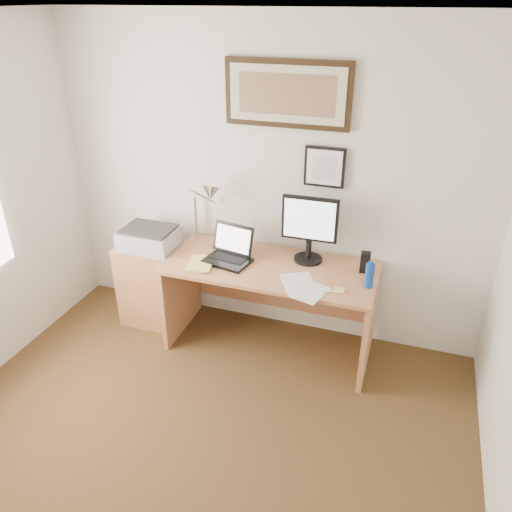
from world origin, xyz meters
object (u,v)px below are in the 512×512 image
at_px(desk, 273,287).
at_px(printer, 149,238).
at_px(water_bottle, 369,276).
at_px(lcd_monitor, 309,226).
at_px(laptop, 229,253).
at_px(book, 189,263).
at_px(side_cabinet, 153,283).

distance_m(desk, printer, 1.08).
xyz_separation_m(water_bottle, lcd_monitor, (-0.49, 0.24, 0.20)).
bearing_deg(laptop, book, -147.70).
relative_size(book, printer, 0.59).
height_order(water_bottle, book, water_bottle).
height_order(water_bottle, lcd_monitor, lcd_monitor).
height_order(water_bottle, laptop, laptop).
height_order(water_bottle, printer, water_bottle).
xyz_separation_m(desk, printer, (-1.03, -0.07, 0.30)).
xyz_separation_m(book, desk, (0.60, 0.26, -0.25)).
bearing_deg(side_cabinet, laptop, -4.12).
relative_size(book, desk, 0.16).
bearing_deg(printer, laptop, -1.16).
xyz_separation_m(side_cabinet, laptop, (0.74, -0.05, 0.44)).
bearing_deg(desk, book, -156.61).
bearing_deg(book, side_cabinet, 154.67).
xyz_separation_m(water_bottle, book, (-1.34, -0.10, -0.08)).
bearing_deg(book, printer, 156.99).
relative_size(water_bottle, desk, 0.11).
relative_size(side_cabinet, water_bottle, 4.05).
bearing_deg(side_cabinet, printer, -45.70).
xyz_separation_m(water_bottle, laptop, (-1.07, 0.07, -0.03)).
bearing_deg(laptop, side_cabinet, 175.88).
distance_m(side_cabinet, book, 0.65).
height_order(side_cabinet, water_bottle, water_bottle).
relative_size(side_cabinet, desk, 0.46).
bearing_deg(side_cabinet, desk, 1.89).
distance_m(book, laptop, 0.32).
height_order(side_cabinet, laptop, laptop).
distance_m(water_bottle, printer, 1.78).
bearing_deg(laptop, printer, 178.84).
height_order(desk, laptop, laptop).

